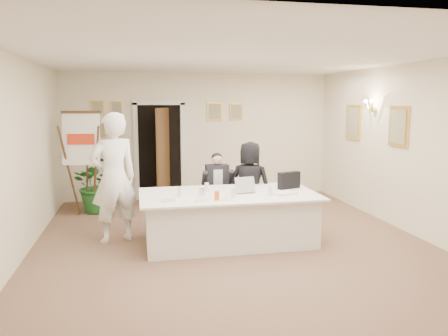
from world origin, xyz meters
TOP-DOWN VIEW (x-y plane):
  - floor at (0.00, 0.00)m, footprint 7.00×7.00m
  - ceiling at (0.00, 0.00)m, footprint 6.00×7.00m
  - wall_back at (0.00, 3.50)m, footprint 6.00×0.10m
  - wall_front at (0.00, -3.50)m, footprint 6.00×0.10m
  - wall_left at (-3.00, 0.00)m, footprint 0.10×7.00m
  - wall_right at (3.00, 0.00)m, footprint 0.10×7.00m
  - doorway at (-0.88, 3.32)m, footprint 1.14×0.86m
  - pictures_back_wall at (-0.80, 3.47)m, footprint 3.40×0.06m
  - pictures_right_wall at (2.97, 1.20)m, footprint 0.06×2.20m
  - wall_sconce at (2.90, 1.20)m, footprint 0.20×0.30m
  - conference_table at (-0.05, 0.11)m, footprint 2.70×1.44m
  - seated_man at (-0.01, 1.23)m, footprint 0.56×0.60m
  - flip_chart at (-2.40, 2.26)m, footprint 0.70×0.47m
  - standing_man at (-1.77, 0.50)m, footprint 0.86×0.73m
  - standing_woman at (0.50, 0.90)m, footprint 0.87×0.77m
  - potted_palm at (-2.17, 2.50)m, footprint 1.25×1.17m
  - laptop at (0.20, 0.16)m, footprint 0.38×0.40m
  - laptop_bag at (0.99, 0.29)m, footprint 0.40×0.22m
  - paper_stack at (0.77, -0.12)m, footprint 0.38×0.32m
  - plate_left at (-1.00, -0.24)m, footprint 0.22×0.22m
  - plate_mid at (-0.53, -0.30)m, footprint 0.27×0.27m
  - plate_near at (-0.15, -0.34)m, footprint 0.23×0.23m
  - glass_a at (-0.80, 0.06)m, footprint 0.08×0.08m
  - glass_b at (-0.04, -0.21)m, footprint 0.06×0.06m
  - glass_c at (0.52, -0.19)m, footprint 0.08×0.08m
  - glass_d at (-0.35, 0.31)m, footprint 0.08×0.08m
  - oj_glass at (-0.31, -0.32)m, footprint 0.09×0.09m
  - steel_jug at (-0.47, 0.01)m, footprint 0.10×0.10m

SIDE VIEW (x-z plane):
  - floor at x=0.00m, z-range 0.00..0.00m
  - conference_table at x=-0.05m, z-range 0.01..0.78m
  - potted_palm at x=-2.17m, z-range 0.00..1.12m
  - seated_man at x=-0.01m, z-range 0.00..1.28m
  - standing_woman at x=0.50m, z-range 0.00..1.49m
  - plate_left at x=-1.00m, z-range 0.78..0.79m
  - plate_mid at x=-0.53m, z-range 0.78..0.79m
  - plate_near at x=-0.15m, z-range 0.78..0.79m
  - paper_stack at x=0.77m, z-range 0.78..0.81m
  - steel_jug at x=-0.47m, z-range 0.78..0.89m
  - oj_glass at x=-0.31m, z-range 0.78..0.91m
  - glass_a at x=-0.80m, z-range 0.77..0.92m
  - glass_b at x=-0.04m, z-range 0.77..0.92m
  - glass_c at x=0.52m, z-range 0.77..0.92m
  - glass_d at x=-0.35m, z-range 0.77..0.92m
  - flip_chart at x=-2.40m, z-range -0.08..1.88m
  - laptop_bag at x=0.99m, z-range 0.77..1.05m
  - laptop at x=0.20m, z-range 0.77..1.05m
  - standing_man at x=-1.77m, z-range 0.00..2.01m
  - doorway at x=-0.88m, z-range -0.06..2.14m
  - wall_back at x=0.00m, z-range 0.00..2.80m
  - wall_front at x=0.00m, z-range 0.00..2.80m
  - wall_left at x=-3.00m, z-range 0.00..2.80m
  - wall_right at x=3.00m, z-range 0.00..2.80m
  - pictures_right_wall at x=2.97m, z-range 1.35..2.15m
  - pictures_back_wall at x=-0.80m, z-range 1.45..2.25m
  - wall_sconce at x=2.90m, z-range 1.98..2.22m
  - ceiling at x=0.00m, z-range 2.79..2.81m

